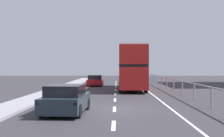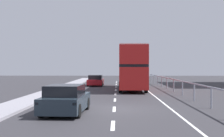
% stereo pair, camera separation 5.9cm
% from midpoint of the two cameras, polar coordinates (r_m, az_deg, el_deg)
% --- Properties ---
extents(ground_plane, '(73.03, 120.00, 0.10)m').
position_cam_midpoint_polar(ground_plane, '(15.70, 0.40, -8.26)').
color(ground_plane, '#302F34').
extents(near_sidewalk_kerb, '(2.00, 80.00, 0.14)m').
position_cam_midpoint_polar(near_sidewalk_kerb, '(16.74, -19.72, -7.33)').
color(near_sidewalk_kerb, gray).
rests_on(near_sidewalk_kerb, ground).
extents(lane_paint_markings, '(3.23, 46.00, 0.01)m').
position_cam_midpoint_polar(lane_paint_markings, '(24.50, 5.11, -5.06)').
color(lane_paint_markings, silver).
rests_on(lane_paint_markings, ground).
extents(bridge_side_railing, '(0.10, 42.00, 1.20)m').
position_cam_midpoint_polar(bridge_side_railing, '(25.10, 12.95, -2.74)').
color(bridge_side_railing, gray).
rests_on(bridge_side_railing, ground).
extents(double_decker_bus_red, '(2.65, 11.29, 4.28)m').
position_cam_midpoint_polar(double_decker_bus_red, '(29.17, 3.83, 0.31)').
color(double_decker_bus_red, '#AB1918').
rests_on(double_decker_bus_red, ground).
extents(hatchback_car_near, '(2.04, 4.09, 1.41)m').
position_cam_midpoint_polar(hatchback_car_near, '(14.27, -9.30, -6.17)').
color(hatchback_car_near, '#1F2A33').
rests_on(hatchback_car_near, ground).
extents(sedan_car_ahead, '(1.87, 4.35, 1.32)m').
position_cam_midpoint_polar(sedan_car_ahead, '(34.89, -3.41, -2.42)').
color(sedan_car_ahead, maroon).
rests_on(sedan_car_ahead, ground).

